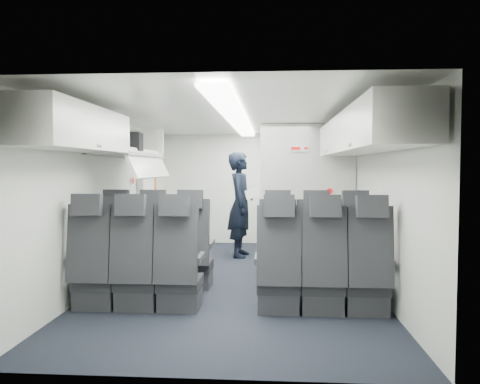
# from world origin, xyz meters

# --- Properties ---
(cabin_shell) EXTENTS (3.41, 6.01, 2.16)m
(cabin_shell) POSITION_xyz_m (0.00, 0.00, 1.12)
(cabin_shell) COLOR black
(cabin_shell) RESTS_ON ground
(seat_row_front) EXTENTS (3.33, 0.56, 1.24)m
(seat_row_front) POSITION_xyz_m (-0.00, -0.53, 0.40)
(seat_row_front) COLOR #252528
(seat_row_front) RESTS_ON cabin_shell
(seat_row_mid) EXTENTS (3.33, 0.56, 1.24)m
(seat_row_mid) POSITION_xyz_m (-0.00, -1.43, 0.40)
(seat_row_mid) COLOR #252528
(seat_row_mid) RESTS_ON cabin_shell
(overhead_bin_left_rear) EXTENTS (0.53, 1.80, 0.40)m
(overhead_bin_left_rear) POSITION_xyz_m (-1.40, -2.00, 1.86)
(overhead_bin_left_rear) COLOR white
(overhead_bin_left_rear) RESTS_ON cabin_shell
(overhead_bin_left_front_open) EXTENTS (0.64, 1.70, 0.72)m
(overhead_bin_left_front_open) POSITION_xyz_m (-1.44, -0.25, 1.74)
(overhead_bin_left_front_open) COLOR #9E9E93
(overhead_bin_left_front_open) RESTS_ON cabin_shell
(overhead_bin_right_rear) EXTENTS (0.53, 1.80, 0.40)m
(overhead_bin_right_rear) POSITION_xyz_m (1.40, -2.00, 1.86)
(overhead_bin_right_rear) COLOR white
(overhead_bin_right_rear) RESTS_ON cabin_shell
(overhead_bin_right_front) EXTENTS (0.53, 1.70, 0.40)m
(overhead_bin_right_front) POSITION_xyz_m (1.40, -0.25, 1.86)
(overhead_bin_right_front) COLOR white
(overhead_bin_right_front) RESTS_ON cabin_shell
(bulkhead_partition) EXTENTS (1.40, 0.15, 2.13)m
(bulkhead_partition) POSITION_xyz_m (0.98, 0.80, 1.08)
(bulkhead_partition) COLOR silver
(bulkhead_partition) RESTS_ON cabin_shell
(galley_unit) EXTENTS (0.85, 0.52, 1.90)m
(galley_unit) POSITION_xyz_m (0.95, 2.72, 0.95)
(galley_unit) COLOR #939399
(galley_unit) RESTS_ON cabin_shell
(boarding_door) EXTENTS (0.12, 1.27, 1.86)m
(boarding_door) POSITION_xyz_m (-1.64, 1.55, 0.95)
(boarding_door) COLOR silver
(boarding_door) RESTS_ON cabin_shell
(flight_attendant) EXTENTS (0.47, 0.67, 1.76)m
(flight_attendant) POSITION_xyz_m (-0.07, 1.59, 0.88)
(flight_attendant) COLOR black
(flight_attendant) RESTS_ON ground
(carry_on_bag) EXTENTS (0.41, 0.31, 0.23)m
(carry_on_bag) POSITION_xyz_m (-1.39, -0.41, 1.82)
(carry_on_bag) COLOR black
(carry_on_bag) RESTS_ON overhead_bin_left_front_open
(papers) EXTENTS (0.22, 0.08, 0.16)m
(papers) POSITION_xyz_m (0.12, 1.54, 1.06)
(papers) COLOR white
(papers) RESTS_ON flight_attendant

